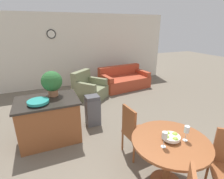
{
  "coord_description": "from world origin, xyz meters",
  "views": [
    {
      "loc": [
        -1.14,
        -0.73,
        2.25
      ],
      "look_at": [
        0.21,
        2.5,
        0.97
      ],
      "focal_mm": 28.0,
      "sensor_mm": 36.0,
      "label": 1
    }
  ],
  "objects_px": {
    "dining_chair_far_side": "(134,130)",
    "couch": "(124,80)",
    "wine_glass_right": "(187,130)",
    "dining_table": "(169,151)",
    "wine_glass_left": "(165,136)",
    "trash_bin": "(93,110)",
    "fruit_bowl": "(171,137)",
    "armchair": "(89,89)",
    "teal_bowl": "(38,102)",
    "kitchen_island": "(49,120)",
    "potted_plant": "(52,82)"
  },
  "relations": [
    {
      "from": "kitchen_island",
      "to": "trash_bin",
      "type": "distance_m",
      "value": 1.01
    },
    {
      "from": "dining_table",
      "to": "teal_bowl",
      "type": "height_order",
      "value": "teal_bowl"
    },
    {
      "from": "potted_plant",
      "to": "teal_bowl",
      "type": "bearing_deg",
      "value": -132.27
    },
    {
      "from": "kitchen_island",
      "to": "potted_plant",
      "type": "xyz_separation_m",
      "value": [
        0.15,
        0.18,
        0.74
      ]
    },
    {
      "from": "dining_table",
      "to": "trash_bin",
      "type": "height_order",
      "value": "dining_table"
    },
    {
      "from": "dining_table",
      "to": "potted_plant",
      "type": "bearing_deg",
      "value": 123.73
    },
    {
      "from": "wine_glass_left",
      "to": "potted_plant",
      "type": "xyz_separation_m",
      "value": [
        -1.17,
        2.09,
        0.25
      ]
    },
    {
      "from": "wine_glass_left",
      "to": "kitchen_island",
      "type": "bearing_deg",
      "value": 124.46
    },
    {
      "from": "dining_table",
      "to": "wine_glass_right",
      "type": "height_order",
      "value": "wine_glass_right"
    },
    {
      "from": "wine_glass_left",
      "to": "trash_bin",
      "type": "xyz_separation_m",
      "value": [
        -0.33,
        2.14,
        -0.57
      ]
    },
    {
      "from": "dining_chair_far_side",
      "to": "wine_glass_left",
      "type": "xyz_separation_m",
      "value": [
        -0.04,
        -0.83,
        0.42
      ]
    },
    {
      "from": "dining_table",
      "to": "potted_plant",
      "type": "distance_m",
      "value": 2.5
    },
    {
      "from": "wine_glass_right",
      "to": "wine_glass_left",
      "type": "bearing_deg",
      "value": 179.3
    },
    {
      "from": "trash_bin",
      "to": "couch",
      "type": "xyz_separation_m",
      "value": [
        1.88,
        2.14,
        -0.09
      ]
    },
    {
      "from": "dining_chair_far_side",
      "to": "armchair",
      "type": "relative_size",
      "value": 0.8
    },
    {
      "from": "kitchen_island",
      "to": "armchair",
      "type": "bearing_deg",
      "value": 53.99
    },
    {
      "from": "dining_chair_far_side",
      "to": "potted_plant",
      "type": "bearing_deg",
      "value": -140.71
    },
    {
      "from": "armchair",
      "to": "trash_bin",
      "type": "bearing_deg",
      "value": -142.67
    },
    {
      "from": "teal_bowl",
      "to": "potted_plant",
      "type": "bearing_deg",
      "value": 47.73
    },
    {
      "from": "dining_chair_far_side",
      "to": "armchair",
      "type": "distance_m",
      "value": 2.94
    },
    {
      "from": "teal_bowl",
      "to": "armchair",
      "type": "distance_m",
      "value": 2.58
    },
    {
      "from": "wine_glass_right",
      "to": "dining_table",
      "type": "bearing_deg",
      "value": 157.18
    },
    {
      "from": "wine_glass_right",
      "to": "kitchen_island",
      "type": "bearing_deg",
      "value": 131.14
    },
    {
      "from": "dining_table",
      "to": "couch",
      "type": "relative_size",
      "value": 0.57
    },
    {
      "from": "fruit_bowl",
      "to": "kitchen_island",
      "type": "height_order",
      "value": "kitchen_island"
    },
    {
      "from": "wine_glass_left",
      "to": "couch",
      "type": "distance_m",
      "value": 4.61
    },
    {
      "from": "dining_chair_far_side",
      "to": "couch",
      "type": "height_order",
      "value": "dining_chair_far_side"
    },
    {
      "from": "dining_table",
      "to": "couch",
      "type": "distance_m",
      "value": 4.44
    },
    {
      "from": "dining_table",
      "to": "teal_bowl",
      "type": "relative_size",
      "value": 2.79
    },
    {
      "from": "dining_chair_far_side",
      "to": "trash_bin",
      "type": "relative_size",
      "value": 1.33
    },
    {
      "from": "dining_table",
      "to": "dining_chair_far_side",
      "type": "xyz_separation_m",
      "value": [
        -0.14,
        0.76,
        -0.08
      ]
    },
    {
      "from": "dining_table",
      "to": "kitchen_island",
      "type": "relative_size",
      "value": 0.9
    },
    {
      "from": "wine_glass_left",
      "to": "kitchen_island",
      "type": "distance_m",
      "value": 2.37
    },
    {
      "from": "potted_plant",
      "to": "kitchen_island",
      "type": "bearing_deg",
      "value": -129.69
    },
    {
      "from": "wine_glass_left",
      "to": "kitchen_island",
      "type": "relative_size",
      "value": 0.19
    },
    {
      "from": "potted_plant",
      "to": "armchair",
      "type": "relative_size",
      "value": 0.43
    },
    {
      "from": "dining_table",
      "to": "potted_plant",
      "type": "xyz_separation_m",
      "value": [
        -1.35,
        2.02,
        0.59
      ]
    },
    {
      "from": "kitchen_island",
      "to": "teal_bowl",
      "type": "height_order",
      "value": "teal_bowl"
    },
    {
      "from": "dining_chair_far_side",
      "to": "teal_bowl",
      "type": "bearing_deg",
      "value": -126.33
    },
    {
      "from": "dining_chair_far_side",
      "to": "couch",
      "type": "xyz_separation_m",
      "value": [
        1.52,
        3.45,
        -0.24
      ]
    },
    {
      "from": "kitchen_island",
      "to": "fruit_bowl",
      "type": "bearing_deg",
      "value": -50.92
    },
    {
      "from": "fruit_bowl",
      "to": "armchair",
      "type": "height_order",
      "value": "armchair"
    },
    {
      "from": "couch",
      "to": "dining_chair_far_side",
      "type": "bearing_deg",
      "value": -120.71
    },
    {
      "from": "wine_glass_left",
      "to": "armchair",
      "type": "distance_m",
      "value": 3.82
    },
    {
      "from": "teal_bowl",
      "to": "potted_plant",
      "type": "height_order",
      "value": "potted_plant"
    },
    {
      "from": "wine_glass_left",
      "to": "trash_bin",
      "type": "relative_size",
      "value": 0.3
    },
    {
      "from": "armchair",
      "to": "kitchen_island",
      "type": "bearing_deg",
      "value": -166.14
    },
    {
      "from": "potted_plant",
      "to": "couch",
      "type": "relative_size",
      "value": 0.28
    },
    {
      "from": "trash_bin",
      "to": "wine_glass_right",
      "type": "bearing_deg",
      "value": -72.15
    },
    {
      "from": "dining_table",
      "to": "couch",
      "type": "xyz_separation_m",
      "value": [
        1.37,
        4.21,
        -0.32
      ]
    }
  ]
}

